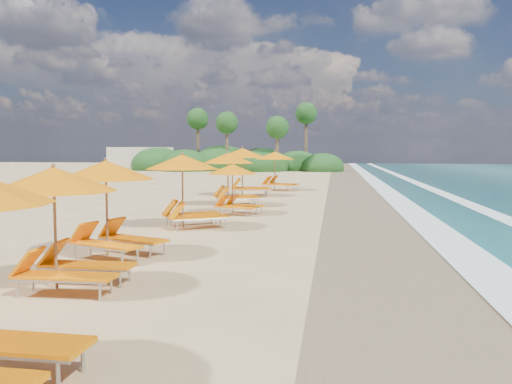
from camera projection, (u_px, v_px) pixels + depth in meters
The scene contains 12 objects.
ground at pixel (256, 230), 16.32m from camera, with size 160.00×160.00×0.00m, color tan.
wet_sand at pixel (388, 233), 15.73m from camera, with size 4.00×160.00×0.01m, color #7B6649.
surf_foam at pixel (483, 235), 15.33m from camera, with size 4.00×160.00×0.01m.
station_2 at pixel (64, 219), 9.36m from camera, with size 2.46×2.27×2.27m.
station_3 at pixel (112, 201), 12.30m from camera, with size 3.01×2.96×2.32m.
station_4 at pixel (188, 186), 16.86m from camera, with size 3.26×3.26×2.42m.
station_5 at pixel (236, 185), 20.39m from camera, with size 2.58×2.54×2.00m.
station_6 at pixel (232, 175), 23.55m from camera, with size 3.18×3.16×2.43m.
station_7 at pixel (246, 168), 28.36m from camera, with size 3.25×3.12×2.66m.
station_8 at pixel (278, 168), 32.32m from camera, with size 3.12×3.06×2.44m.
treeline at pixel (230, 162), 62.58m from camera, with size 25.80×8.80×9.74m.
beach_building at pixel (141, 158), 66.77m from camera, with size 7.00×5.00×2.80m, color beige.
Camera 1 is at (2.39, -16.00, 2.51)m, focal length 36.86 mm.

